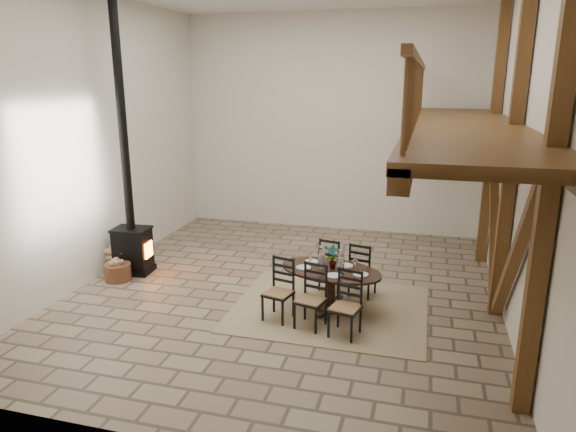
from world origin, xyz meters
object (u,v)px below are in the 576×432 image
(log_stack, at_px, (117,261))
(dining_table, at_px, (328,289))
(log_basket, at_px, (118,271))
(wood_stove, at_px, (130,215))

(log_stack, bearing_deg, dining_table, -8.04)
(log_basket, height_order, log_stack, log_stack)
(wood_stove, bearing_deg, dining_table, -15.04)
(log_stack, bearing_deg, log_basket, -56.95)
(dining_table, bearing_deg, log_stack, -174.98)
(wood_stove, bearing_deg, log_basket, -103.42)
(dining_table, bearing_deg, log_basket, -170.93)
(wood_stove, distance_m, log_basket, 1.05)
(dining_table, distance_m, log_basket, 3.92)
(wood_stove, height_order, log_stack, wood_stove)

